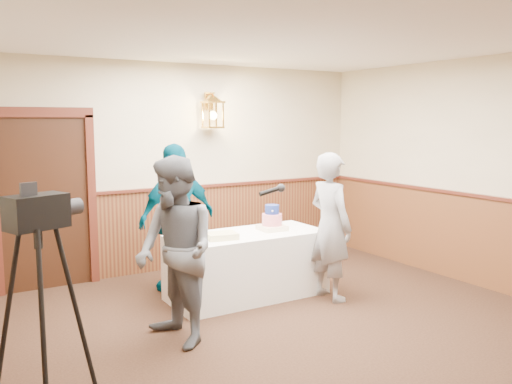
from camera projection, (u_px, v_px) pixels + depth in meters
ground at (328, 365)px, 4.54m from camera, size 7.00×7.00×0.00m
room_shell at (294, 180)px, 4.70m from camera, size 6.02×7.02×2.81m
display_table at (247, 265)px, 6.26m from camera, size 1.80×0.80×0.75m
tiered_cake at (272, 220)px, 6.37m from camera, size 0.31×0.31×0.30m
sheet_cake_yellow at (222, 236)px, 5.91m from camera, size 0.37×0.30×0.07m
sheet_cake_green at (191, 235)px, 5.95m from camera, size 0.31×0.27×0.07m
interviewer at (176, 251)px, 4.88m from camera, size 1.55×0.91×1.73m
baker at (330, 226)px, 6.14m from camera, size 0.43×0.63×1.68m
assistant_p at (178, 218)px, 6.43m from camera, size 1.11×0.65×1.77m
tv_camera_rig at (43, 320)px, 3.65m from camera, size 0.61×0.57×1.56m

